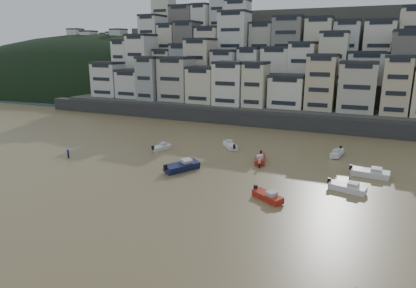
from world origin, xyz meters
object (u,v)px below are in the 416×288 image
at_px(boat_h, 230,144).
at_px(boat_e, 260,158).
at_px(boat_c, 182,165).
at_px(person_pink, 259,163).
at_px(boat_f, 161,147).
at_px(boat_i, 337,152).
at_px(boat_g, 370,172).
at_px(boat_b, 268,195).
at_px(person_blue, 68,153).
at_px(boat_d, 347,186).

xyz_separation_m(boat_h, boat_e, (8.04, -6.71, -0.01)).
distance_m(boat_c, person_pink, 12.67).
xyz_separation_m(boat_c, person_pink, (10.99, 6.30, -0.02)).
xyz_separation_m(boat_f, boat_i, (31.49, 9.34, 0.09)).
height_order(boat_i, boat_h, boat_h).
height_order(boat_g, person_pink, person_pink).
relative_size(boat_c, boat_e, 1.24).
relative_size(boat_f, boat_e, 0.87).
xyz_separation_m(boat_h, boat_b, (13.52, -22.11, -0.04)).
distance_m(boat_e, person_blue, 34.14).
bearing_deg(boat_f, boat_i, -59.09).
bearing_deg(person_blue, boat_f, 42.33).
relative_size(boat_c, boat_i, 1.25).
bearing_deg(boat_i, boat_h, -74.21).
distance_m(boat_d, boat_b, 11.80).
bearing_deg(boat_d, boat_g, 84.15).
bearing_deg(boat_h, person_blue, 88.76).
bearing_deg(boat_f, person_blue, 146.73).
relative_size(boat_e, person_blue, 3.03).
height_order(boat_f, person_pink, person_pink).
xyz_separation_m(boat_c, boat_e, (10.22, 9.43, -0.17)).
distance_m(person_blue, person_pink, 33.97).
relative_size(boat_b, person_pink, 2.90).
height_order(boat_c, person_blue, boat_c).
bearing_deg(boat_g, boat_i, 125.80).
bearing_deg(boat_g, boat_b, -123.42).
relative_size(boat_d, person_blue, 3.10).
height_order(boat_i, boat_b, boat_i).
bearing_deg(boat_i, boat_d, 18.21).
distance_m(boat_c, person_blue, 22.04).
xyz_separation_m(boat_g, boat_c, (-27.69, -9.01, 0.08)).
relative_size(boat_d, person_pink, 3.10).
height_order(boat_d, boat_f, boat_d).
xyz_separation_m(boat_d, boat_b, (-9.25, -7.33, -0.05)).
relative_size(boat_g, boat_d, 1.11).
bearing_deg(boat_b, boat_h, 153.68).
bearing_deg(person_blue, boat_c, 5.27).
relative_size(boat_d, boat_f, 1.18).
xyz_separation_m(boat_c, boat_f, (-9.48, 9.33, -0.27)).
relative_size(boat_h, boat_b, 1.05).
height_order(boat_g, boat_h, boat_g).
bearing_deg(boat_e, person_blue, -83.39).
bearing_deg(person_pink, boat_h, 131.84).
height_order(boat_g, boat_e, boat_g).
distance_m(boat_e, person_pink, 3.23).
bearing_deg(boat_h, boat_e, -168.08).
bearing_deg(boat_d, boat_h, 160.93).
bearing_deg(boat_b, boat_d, 70.63).
distance_m(boat_b, boat_e, 16.35).
bearing_deg(boat_d, boat_f, -179.10).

